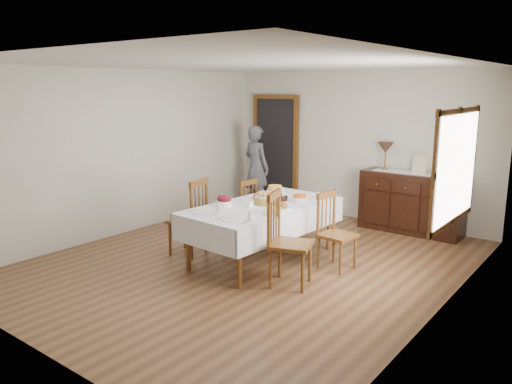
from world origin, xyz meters
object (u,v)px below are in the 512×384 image
Objects in this scene: chair_right_near at (286,239)px; sideboard at (412,203)px; dining_table at (263,211)px; chair_left_far at (242,209)px; table_lamp at (386,149)px; chair_left_near at (191,216)px; person at (256,165)px; chair_right_far at (334,230)px.

chair_right_near is 3.11m from sideboard.
sideboard reaches higher than dining_table.
sideboard reaches higher than chair_left_far.
dining_table is at bearing -103.47° from table_lamp.
person is (-0.90, 2.69, 0.31)m from chair_left_near.
table_lamp is at bearing 141.70° from chair_left_near.
sideboard is (1.89, 2.02, 0.00)m from chair_left_far.
chair_left_near is 1.69m from chair_right_near.
table_lamp is (-0.50, 0.02, 0.84)m from sideboard.
chair_right_far is at bearing -29.82° from chair_right_near.
chair_left_near reaches higher than dining_table.
chair_right_near is at bearing 140.92° from person.
dining_table is 0.99m from chair_right_far.
chair_left_near reaches higher than chair_left_far.
chair_right_near is (1.69, -0.12, 0.03)m from chair_left_near.
chair_right_near is 2.46× the size of table_lamp.
table_lamp is at bearing 178.26° from sideboard.
sideboard is at bearing -25.29° from chair_right_near.
chair_left_far is 0.56× the size of person.
dining_table is 2.32× the size of chair_right_far.
chair_right_near is 3.83m from person.
sideboard is (2.05, 2.97, -0.06)m from chair_left_near.
table_lamp reaches higher than dining_table.
table_lamp reaches higher than chair_right_far.
dining_table is 1.42× the size of sideboard.
chair_left_far is at bearing 89.01° from chair_right_far.
table_lamp is at bearing 80.12° from dining_table.
chair_left_far is 2.07m from person.
chair_right_far is 2.41m from table_lamp.
chair_left_far is at bearing 129.67° from person.
table_lamp is at bearing -16.12° from chair_right_near.
chair_left_far is 2.61m from table_lamp.
sideboard is at bearing -1.74° from table_lamp.
table_lamp reaches higher than chair_left_far.
chair_right_near is 0.70× the size of sideboard.
dining_table is at bearing 35.44° from chair_right_near.
chair_right_far is at bearing 22.56° from dining_table.
chair_left_near is 3.61m from sideboard.
chair_right_far reaches higher than chair_left_far.
chair_left_far is at bearing 36.39° from chair_right_near.
chair_left_far is 1.71m from chair_right_far.
dining_table is 1.04m from chair_left_near.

